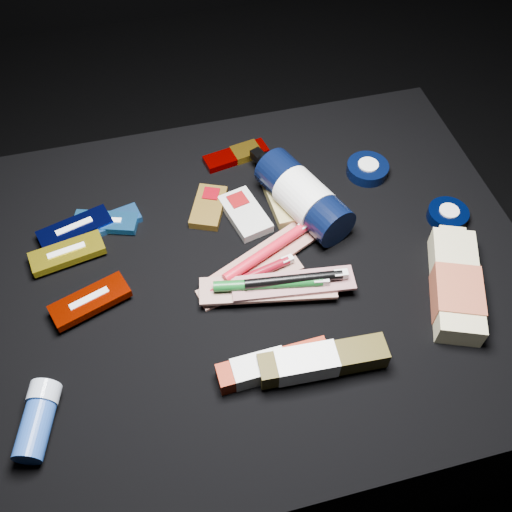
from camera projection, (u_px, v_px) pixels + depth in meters
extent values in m
plane|color=black|center=(251.00, 370.00, 1.30)|extent=(3.00, 3.00, 0.00)
cube|color=black|center=(250.00, 327.00, 1.14)|extent=(0.98, 0.78, 0.40)
cube|color=#2562B0|center=(111.00, 222.00, 1.03)|extent=(0.11, 0.06, 0.01)
cube|color=silver|center=(110.00, 222.00, 1.03)|extent=(0.06, 0.02, 0.01)
cube|color=#1F66AC|center=(106.00, 222.00, 1.03)|extent=(0.12, 0.08, 0.01)
cube|color=silver|center=(105.00, 222.00, 1.03)|extent=(0.06, 0.03, 0.02)
cube|color=black|center=(75.00, 229.00, 1.01)|extent=(0.14, 0.08, 0.01)
cube|color=silver|center=(75.00, 229.00, 1.01)|extent=(0.07, 0.03, 0.02)
cube|color=gold|center=(67.00, 253.00, 0.98)|extent=(0.13, 0.07, 0.01)
cube|color=white|center=(67.00, 253.00, 0.98)|extent=(0.07, 0.02, 0.02)
cube|color=#841100|center=(90.00, 301.00, 0.92)|extent=(0.14, 0.09, 0.01)
cube|color=silver|center=(90.00, 301.00, 0.92)|extent=(0.07, 0.03, 0.02)
cube|color=#543D12|center=(209.00, 207.00, 1.05)|extent=(0.09, 0.11, 0.02)
cube|color=#6D020B|center=(211.00, 196.00, 1.07)|extent=(0.04, 0.04, 0.02)
cube|color=beige|center=(245.00, 214.00, 1.04)|extent=(0.08, 0.12, 0.02)
cube|color=maroon|center=(238.00, 203.00, 1.05)|extent=(0.04, 0.04, 0.02)
cube|color=tan|center=(286.00, 199.00, 1.06)|extent=(0.07, 0.12, 0.02)
cube|color=maroon|center=(281.00, 187.00, 1.08)|extent=(0.04, 0.04, 0.02)
cube|color=#740000|center=(236.00, 156.00, 1.13)|extent=(0.13, 0.06, 0.01)
cube|color=#AE801A|center=(246.00, 152.00, 1.14)|extent=(0.06, 0.05, 0.02)
cylinder|color=black|center=(303.00, 196.00, 1.02)|extent=(0.14, 0.21, 0.08)
cylinder|color=silver|center=(304.00, 198.00, 1.02)|extent=(0.11, 0.11, 0.08)
cylinder|color=black|center=(267.00, 161.00, 1.08)|extent=(0.03, 0.03, 0.03)
cube|color=black|center=(259.00, 157.00, 1.10)|extent=(0.03, 0.04, 0.02)
cylinder|color=black|center=(367.00, 169.00, 1.11)|extent=(0.08, 0.08, 0.02)
cylinder|color=silver|center=(368.00, 168.00, 1.10)|extent=(0.04, 0.04, 0.02)
cylinder|color=black|center=(448.00, 215.00, 1.04)|extent=(0.07, 0.07, 0.02)
cylinder|color=silver|center=(448.00, 214.00, 1.04)|extent=(0.04, 0.04, 0.02)
cube|color=beige|center=(456.00, 284.00, 0.93)|extent=(0.14, 0.21, 0.04)
cube|color=#AA5035|center=(457.00, 295.00, 0.92)|extent=(0.10, 0.11, 0.04)
cube|color=beige|center=(451.00, 236.00, 0.99)|extent=(0.05, 0.04, 0.03)
cylinder|color=#21479D|center=(35.00, 431.00, 0.79)|extent=(0.06, 0.09, 0.04)
cylinder|color=#A2ADC1|center=(44.00, 394.00, 0.82)|extent=(0.05, 0.04, 0.05)
cube|color=#B3ADA6|center=(250.00, 280.00, 0.96)|extent=(0.19, 0.08, 0.01)
cylinder|color=maroon|center=(250.00, 276.00, 0.95)|extent=(0.15, 0.05, 0.01)
cube|color=white|center=(287.00, 260.00, 0.97)|extent=(0.02, 0.02, 0.01)
cube|color=#ACA7A0|center=(267.00, 256.00, 0.98)|extent=(0.23, 0.15, 0.01)
cylinder|color=red|center=(267.00, 251.00, 0.97)|extent=(0.17, 0.09, 0.02)
cube|color=#B7B8B3|center=(305.00, 226.00, 1.00)|extent=(0.03, 0.02, 0.01)
cube|color=beige|center=(268.00, 288.00, 0.93)|extent=(0.23, 0.09, 0.01)
cylinder|color=#0E521B|center=(268.00, 284.00, 0.92)|extent=(0.18, 0.05, 0.02)
cube|color=silver|center=(321.00, 281.00, 0.93)|extent=(0.03, 0.02, 0.01)
cube|color=#A7A19C|center=(293.00, 283.00, 0.93)|extent=(0.21, 0.07, 0.01)
cylinder|color=black|center=(294.00, 279.00, 0.92)|extent=(0.16, 0.04, 0.02)
cube|color=silver|center=(341.00, 274.00, 0.93)|extent=(0.02, 0.02, 0.01)
cube|color=maroon|center=(274.00, 365.00, 0.85)|extent=(0.17, 0.04, 0.03)
cube|color=silver|center=(259.00, 369.00, 0.85)|extent=(0.08, 0.04, 0.03)
cube|color=#3B320E|center=(323.00, 361.00, 0.85)|extent=(0.20, 0.05, 0.03)
cube|color=white|center=(306.00, 363.00, 0.84)|extent=(0.09, 0.05, 0.04)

